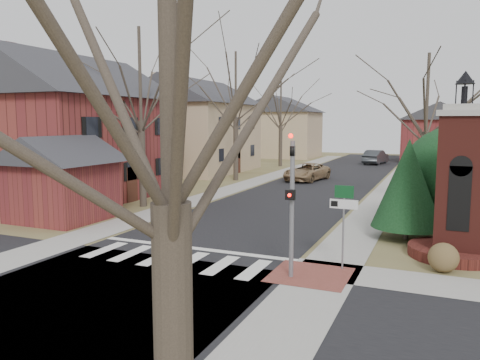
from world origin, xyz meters
The scene contains 25 objects.
ground centered at (0.00, 0.00, 0.00)m, with size 120.00×120.00×0.00m, color brown.
main_street centered at (0.00, 22.00, 0.01)m, with size 8.00×70.00×0.01m, color black.
cross_street centered at (0.00, -3.00, 0.01)m, with size 120.00×8.00×0.01m, color black.
crosswalk_zone centered at (0.00, 0.80, 0.01)m, with size 8.00×2.20×0.02m, color silver.
stop_bar centered at (0.00, 2.30, 0.01)m, with size 8.00×0.35×0.02m, color silver.
sidewalk_right_main centered at (5.20, 22.00, 0.01)m, with size 2.00×60.00×0.02m, color gray.
sidewalk_left centered at (-5.20, 22.00, 0.01)m, with size 2.00×60.00×0.02m, color gray.
curb_apron centered at (4.80, 1.00, 0.01)m, with size 2.40×2.40×0.02m, color brown.
traffic_signal_pole centered at (4.30, 0.57, 2.59)m, with size 0.28×0.41×4.50m.
sign_post centered at (5.59, 1.99, 1.95)m, with size 0.90×0.07×2.75m.
brick_gate_monument centered at (9.00, 4.99, 2.17)m, with size 3.20×3.20×6.47m.
house_brick_left centered at (-13.01, 9.99, 4.66)m, with size 9.80×11.80×9.42m.
house_stucco_left centered at (-13.50, 27.00, 4.59)m, with size 9.80×12.80×9.28m.
garage_left centered at (-8.52, 4.49, 2.24)m, with size 4.80×4.80×4.29m.
house_distant_left centered at (-12.01, 48.00, 4.25)m, with size 10.80×8.80×8.53m.
house_distant_right centered at (7.99, 47.99, 3.65)m, with size 8.80×8.80×7.30m.
evergreen_near centered at (7.20, 7.00, 2.30)m, with size 2.80×2.80×4.10m.
evergreen_mass centered at (9.00, 9.50, 2.40)m, with size 4.80×4.80×4.80m, color black.
bare_tree_0 centered at (-7.00, 9.00, 7.70)m, with size 8.05×8.05×11.15m.
bare_tree_1 centered at (-7.00, 22.00, 8.03)m, with size 8.40×8.40×11.64m.
bare_tree_2 centered at (-7.50, 35.00, 7.03)m, with size 7.35×7.35×10.19m.
bare_tree_3 centered at (7.50, 16.00, 6.69)m, with size 7.00×7.00×9.70m.
pickup_truck centered at (-1.60, 24.08, 0.71)m, with size 2.34×5.08×1.41m, color #957751.
distant_car centered at (1.60, 41.75, 0.80)m, with size 1.70×4.86×1.60m, color #383C40.
dry_shrub_left centered at (8.60, 3.00, 0.47)m, with size 0.95×0.95×0.95m, color brown.
Camera 1 is at (8.36, -12.80, 4.76)m, focal length 35.00 mm.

